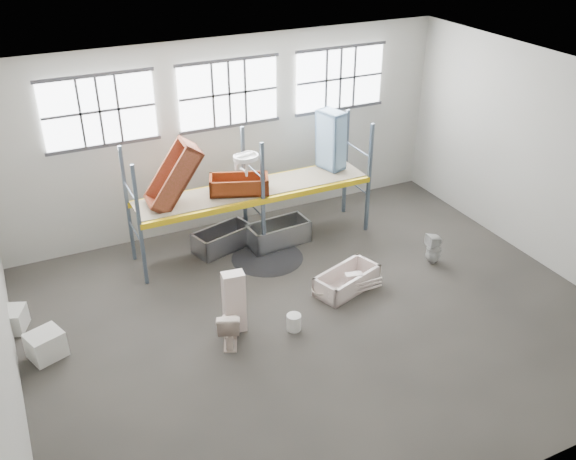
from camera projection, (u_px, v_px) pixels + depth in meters
floor at (318, 319)px, 13.67m from camera, size 12.00×10.00×0.10m
ceiling at (324, 87)px, 11.21m from camera, size 12.00×10.00×0.10m
wall_back at (229, 134)px, 16.43m from camera, size 12.00×0.10×5.00m
wall_front at (499, 371)px, 8.46m from camera, size 12.00×0.10×5.00m
wall_right at (549, 163)px, 14.73m from camera, size 0.10×10.00×5.00m
window_left at (99, 111)px, 14.60m from camera, size 2.60×0.04×1.60m
window_mid at (229, 93)px, 15.81m from camera, size 2.60×0.04×1.60m
window_right at (340, 78)px, 17.02m from camera, size 2.60×0.04×1.60m
rack_upright_la at (140, 227)px, 14.08m from camera, size 0.08×0.08×3.00m
rack_upright_lb at (127, 205)px, 15.03m from camera, size 0.08×0.08×3.00m
rack_upright_ma at (263, 201)px, 15.21m from camera, size 0.08×0.08×3.00m
rack_upright_mb at (244, 182)px, 16.16m from camera, size 0.08×0.08×3.00m
rack_upright_ra at (369, 179)px, 16.35m from camera, size 0.08×0.08×3.00m
rack_upright_rb at (346, 163)px, 17.30m from camera, size 0.08×0.08×3.00m
rack_beam_front at (263, 201)px, 15.21m from camera, size 6.00×0.10×0.14m
rack_beam_back at (244, 182)px, 16.16m from camera, size 6.00×0.10×0.14m
shelf_deck at (253, 189)px, 15.65m from camera, size 5.90×1.10×0.03m
wet_patch at (267, 258)px, 15.78m from camera, size 1.80×1.80×0.00m
bathtub_beige at (347, 280)px, 14.49m from camera, size 1.71×1.19×0.46m
cistern_spare at (354, 281)px, 14.38m from camera, size 0.43×0.28×0.38m
sink_in_tub at (321, 291)px, 14.23m from camera, size 0.52×0.52×0.14m
toilet_beige at (229, 326)px, 12.70m from camera, size 0.74×0.93×0.84m
cistern_tall at (234, 302)px, 12.94m from camera, size 0.48×0.34×1.39m
toilet_white at (434, 249)px, 15.39m from camera, size 0.41×0.41×0.80m
steel_tub_left at (223, 239)px, 16.08m from camera, size 1.63×1.09×0.55m
steel_tub_right at (278, 233)px, 16.30m from camera, size 1.64×0.85×0.58m
rust_tub_flat at (239, 184)px, 15.30m from camera, size 1.56×1.13×0.40m
rust_tub_tilted at (173, 176)px, 14.57m from camera, size 1.40×0.85×1.66m
sink_on_shelf at (247, 175)px, 15.11m from camera, size 0.73×0.62×0.56m
blue_tub_upright at (331, 140)px, 16.32m from camera, size 0.66×0.83×1.56m
bucket at (294, 322)px, 13.19m from camera, size 0.35×0.35×0.36m
carton_near at (46, 345)px, 12.39m from camera, size 0.80×0.75×0.56m
carton_far at (11, 320)px, 13.16m from camera, size 0.75×0.75×0.48m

